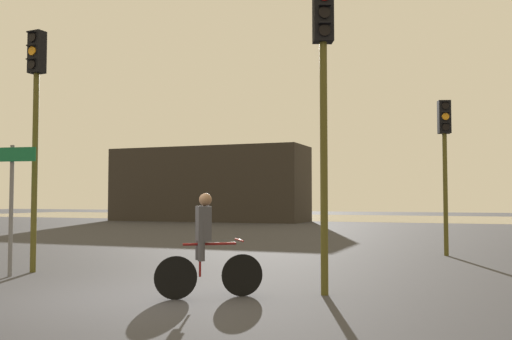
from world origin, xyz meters
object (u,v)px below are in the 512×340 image
at_px(distant_building, 208,184).
at_px(direction_sign_post, 11,190).
at_px(traffic_light_near_left, 36,106).
at_px(cyclist, 206,245).
at_px(traffic_light_far_right, 445,147).
at_px(traffic_light_near_right, 323,82).

xyz_separation_m(distant_building, direction_sign_post, (8.57, -26.67, -0.82)).
xyz_separation_m(traffic_light_near_left, cyclist, (4.73, -1.48, -2.68)).
relative_size(distant_building, cyclist, 8.41).
relative_size(direction_sign_post, cyclist, 1.60).
bearing_deg(direction_sign_post, cyclist, 160.65).
xyz_separation_m(traffic_light_far_right, cyclist, (-3.17, -8.22, -2.11)).
bearing_deg(distant_building, traffic_light_near_left, -71.86).
xyz_separation_m(distant_building, traffic_light_near_right, (14.89, -26.52, 0.92)).
relative_size(traffic_light_near_right, cyclist, 3.07).
bearing_deg(traffic_light_near_left, cyclist, 167.62).
bearing_deg(cyclist, distant_building, 168.15).
distance_m(traffic_light_near_right, direction_sign_post, 6.56).
bearing_deg(distant_building, direction_sign_post, -72.19).
distance_m(traffic_light_near_left, cyclist, 5.63).
height_order(distant_building, traffic_light_near_right, distant_building).
height_order(traffic_light_near_left, traffic_light_far_right, traffic_light_near_left).
xyz_separation_m(traffic_light_near_left, traffic_light_near_right, (6.38, -0.55, -0.07)).
relative_size(traffic_light_near_left, traffic_light_near_right, 1.02).
bearing_deg(distant_building, cyclist, -64.26).
relative_size(traffic_light_near_right, direction_sign_post, 1.92).
bearing_deg(traffic_light_far_right, direction_sign_post, 25.77).
relative_size(traffic_light_near_left, cyclist, 3.14).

